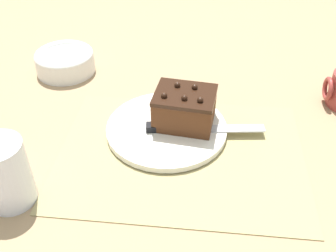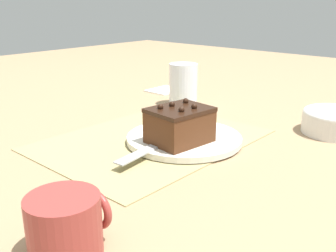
# 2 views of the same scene
# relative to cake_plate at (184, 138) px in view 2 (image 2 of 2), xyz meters

# --- Properties ---
(ground_plane) EXTENTS (3.00, 3.00, 0.00)m
(ground_plane) POSITION_rel_cake_plate_xyz_m (-0.03, 0.06, -0.01)
(ground_plane) COLOR #9E7F5B
(placemat_woven) EXTENTS (0.46, 0.34, 0.00)m
(placemat_woven) POSITION_rel_cake_plate_xyz_m (-0.03, 0.06, -0.01)
(placemat_woven) COLOR tan
(placemat_woven) RESTS_ON ground_plane
(cake_plate) EXTENTS (0.24, 0.24, 0.01)m
(cake_plate) POSITION_rel_cake_plate_xyz_m (0.00, 0.00, 0.00)
(cake_plate) COLOR white
(cake_plate) RESTS_ON placemat_woven
(chocolate_cake) EXTENTS (0.13, 0.11, 0.08)m
(chocolate_cake) POSITION_rel_cake_plate_xyz_m (-0.03, -0.02, 0.04)
(chocolate_cake) COLOR #512D19
(chocolate_cake) RESTS_ON cake_plate
(serving_knife) EXTENTS (0.23, 0.05, 0.01)m
(serving_knife) POSITION_rel_cake_plate_xyz_m (-0.04, 0.01, 0.01)
(serving_knife) COLOR black
(serving_knife) RESTS_ON cake_plate
(drinking_glass) EXTENTS (0.08, 0.08, 0.12)m
(drinking_glass) POSITION_rel_cake_plate_xyz_m (0.24, 0.20, 0.05)
(drinking_glass) COLOR white
(drinking_glass) RESTS_ON ground_plane
(small_bowl) EXTENTS (0.14, 0.14, 0.05)m
(small_bowl) POSITION_rel_cake_plate_xyz_m (0.27, -0.21, 0.02)
(small_bowl) COLOR white
(small_bowl) RESTS_ON ground_plane
(coffee_mug) EXTENTS (0.10, 0.09, 0.08)m
(coffee_mug) POSITION_rel_cake_plate_xyz_m (-0.38, -0.14, 0.03)
(coffee_mug) COLOR #993833
(coffee_mug) RESTS_ON ground_plane
(folded_napkin) EXTENTS (0.11, 0.09, 0.01)m
(folded_napkin) POSITION_rel_cake_plate_xyz_m (0.34, 0.36, -0.01)
(folded_napkin) COLOR white
(folded_napkin) RESTS_ON ground_plane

